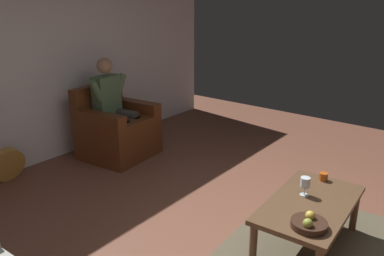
# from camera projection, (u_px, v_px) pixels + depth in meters

# --- Properties ---
(ground_plane) EXTENTS (7.67, 7.67, 0.00)m
(ground_plane) POSITION_uv_depth(u_px,v_px,m) (278.00, 251.00, 3.21)
(ground_plane) COLOR brown
(wall_back) EXTENTS (5.97, 0.06, 2.80)m
(wall_back) POSITION_uv_depth(u_px,v_px,m) (39.00, 49.00, 4.64)
(wall_back) COLOR white
(wall_back) RESTS_ON ground
(rug) EXTENTS (1.84, 1.28, 0.01)m
(rug) POSITION_uv_depth(u_px,v_px,m) (305.00, 247.00, 3.26)
(rug) COLOR brown
(rug) RESTS_ON ground
(armchair) EXTENTS (0.91, 0.87, 0.92)m
(armchair) POSITION_uv_depth(u_px,v_px,m) (116.00, 131.00, 5.06)
(armchair) COLOR #592C14
(armchair) RESTS_ON ground
(person_seated) EXTENTS (0.63, 0.57, 1.28)m
(person_seated) POSITION_uv_depth(u_px,v_px,m) (114.00, 104.00, 4.95)
(person_seated) COLOR #526F4C
(person_seated) RESTS_ON ground
(coffee_table) EXTENTS (1.11, 0.65, 0.43)m
(coffee_table) POSITION_uv_depth(u_px,v_px,m) (310.00, 209.00, 3.14)
(coffee_table) COLOR brown
(coffee_table) RESTS_ON ground
(guitar) EXTENTS (0.40, 0.33, 1.04)m
(guitar) POSITION_uv_depth(u_px,v_px,m) (6.00, 161.00, 4.38)
(guitar) COLOR #BA8236
(guitar) RESTS_ON ground
(wine_glass_near) EXTENTS (0.08, 0.08, 0.16)m
(wine_glass_near) POSITION_uv_depth(u_px,v_px,m) (305.00, 183.00, 3.19)
(wine_glass_near) COLOR silver
(wine_glass_near) RESTS_ON coffee_table
(fruit_bowl) EXTENTS (0.26, 0.26, 0.11)m
(fruit_bowl) POSITION_uv_depth(u_px,v_px,m) (309.00, 223.00, 2.77)
(fruit_bowl) COLOR #362116
(fruit_bowl) RESTS_ON coffee_table
(candle_jar) EXTENTS (0.08, 0.08, 0.07)m
(candle_jar) POSITION_uv_depth(u_px,v_px,m) (323.00, 177.00, 3.48)
(candle_jar) COLOR #B35016
(candle_jar) RESTS_ON coffee_table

